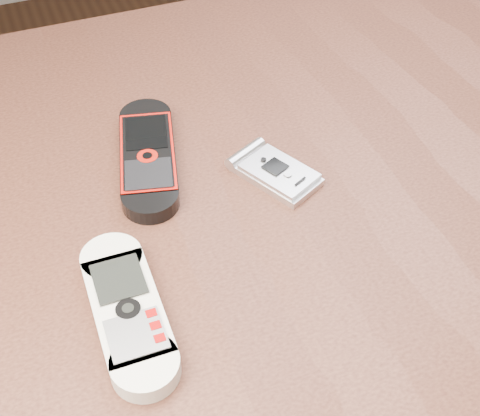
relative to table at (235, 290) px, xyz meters
name	(u,v)px	position (x,y,z in m)	size (l,w,h in m)	color
table	(235,290)	(0.00, 0.00, 0.00)	(1.20, 0.80, 0.75)	black
nokia_white	(128,310)	(-0.12, -0.07, 0.11)	(0.05, 0.16, 0.02)	white
nokia_black_red	(148,156)	(-0.05, 0.10, 0.11)	(0.05, 0.17, 0.02)	black
motorola_razr	(277,173)	(0.06, 0.03, 0.11)	(0.05, 0.09, 0.01)	silver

